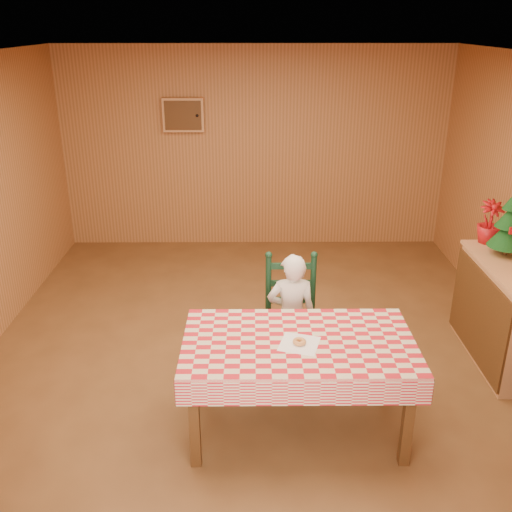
{
  "coord_description": "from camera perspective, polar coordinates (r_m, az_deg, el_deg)",
  "views": [
    {
      "loc": [
        -0.03,
        -4.41,
        2.86
      ],
      "look_at": [
        0.0,
        0.2,
        0.95
      ],
      "focal_mm": 40.0,
      "sensor_mm": 36.0,
      "label": 1
    }
  ],
  "objects": [
    {
      "name": "ground",
      "position": [
        5.25,
        0.02,
        -10.46
      ],
      "size": [
        6.0,
        6.0,
        0.0
      ],
      "primitive_type": "plane",
      "color": "brown",
      "rests_on": "ground"
    },
    {
      "name": "seated_child",
      "position": [
        4.81,
        3.56,
        -6.05
      ],
      "size": [
        0.41,
        0.27,
        1.12
      ],
      "primitive_type": "imported",
      "rotation": [
        0.0,
        0.0,
        3.14
      ],
      "color": "silver",
      "rests_on": "ground"
    },
    {
      "name": "flower_arrangement",
      "position": [
        5.71,
        22.34,
        3.17
      ],
      "size": [
        0.26,
        0.26,
        0.41
      ],
      "primitive_type": "imported",
      "rotation": [
        0.0,
        0.0,
        0.14
      ],
      "color": "#A90F14",
      "rests_on": "shelf_unit"
    },
    {
      "name": "christmas_tree",
      "position": [
        5.45,
        24.08,
        2.88
      ],
      "size": [
        0.34,
        0.34,
        0.62
      ],
      "color": "#513015",
      "rests_on": "shelf_unit"
    },
    {
      "name": "ladder_chair",
      "position": [
        4.89,
        3.5,
        -6.34
      ],
      "size": [
        0.44,
        0.4,
        1.08
      ],
      "color": "black",
      "rests_on": "ground"
    },
    {
      "name": "cabin_walls",
      "position": [
        5.05,
        -0.06,
        10.69
      ],
      "size": [
        5.1,
        6.05,
        2.65
      ],
      "color": "#A96D3D",
      "rests_on": "ground"
    },
    {
      "name": "donut",
      "position": [
        4.03,
        4.36,
        -8.53
      ],
      "size": [
        0.12,
        0.12,
        0.03
      ],
      "primitive_type": "torus",
      "rotation": [
        0.0,
        0.0,
        -0.35
      ],
      "color": "#D18E4B",
      "rests_on": "napkin"
    },
    {
      "name": "dining_table",
      "position": [
        4.12,
        4.27,
        -9.38
      ],
      "size": [
        1.66,
        0.96,
        0.77
      ],
      "color": "#513015",
      "rests_on": "ground"
    },
    {
      "name": "napkin",
      "position": [
        4.03,
        4.36,
        -8.74
      ],
      "size": [
        0.32,
        0.32,
        0.0
      ],
      "primitive_type": "cube",
      "rotation": [
        0.0,
        0.0,
        -0.29
      ],
      "color": "white",
      "rests_on": "dining_table"
    },
    {
      "name": "shelf_unit",
      "position": [
        5.51,
        23.78,
        -5.31
      ],
      "size": [
        0.54,
        1.24,
        0.93
      ],
      "color": "tan",
      "rests_on": "ground"
    }
  ]
}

